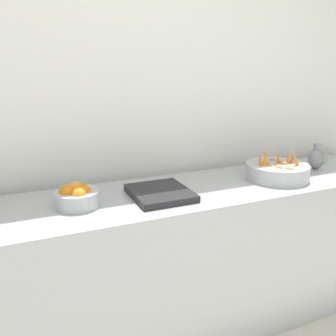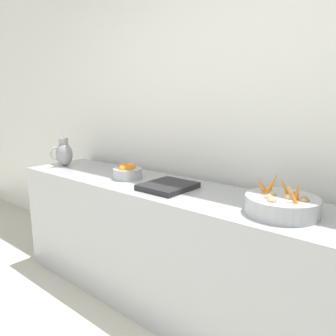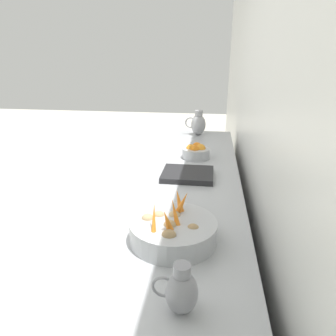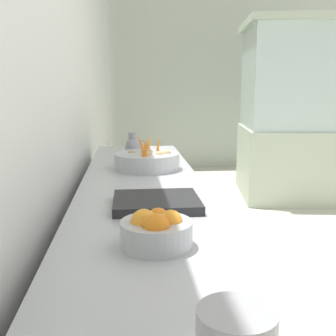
% 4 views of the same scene
% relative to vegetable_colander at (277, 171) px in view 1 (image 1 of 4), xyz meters
% --- Properties ---
extents(tile_wall_left, '(0.10, 9.24, 3.00)m').
position_rel_vegetable_colander_xyz_m(tile_wall_left, '(-0.46, -0.10, 0.55)').
color(tile_wall_left, white).
rests_on(tile_wall_left, ground_plane).
extents(prep_counter, '(0.61, 3.15, 0.90)m').
position_rel_vegetable_colander_xyz_m(prep_counter, '(-0.04, -0.60, -0.50)').
color(prep_counter, '#ADAFB5').
rests_on(prep_counter, ground_plane).
extents(vegetable_colander, '(0.38, 0.38, 0.22)m').
position_rel_vegetable_colander_xyz_m(vegetable_colander, '(0.00, 0.00, 0.00)').
color(vegetable_colander, '#ADAFB5').
rests_on(vegetable_colander, prep_counter).
extents(orange_bowl, '(0.22, 0.22, 0.12)m').
position_rel_vegetable_colander_xyz_m(orange_bowl, '(-0.03, -1.20, 0.00)').
color(orange_bowl, '#ADAFB5').
rests_on(orange_bowl, prep_counter).
extents(metal_pitcher_short, '(0.15, 0.10, 0.17)m').
position_rel_vegetable_colander_xyz_m(metal_pitcher_short, '(-0.08, 0.39, 0.03)').
color(metal_pitcher_short, gray).
rests_on(metal_pitcher_short, prep_counter).
extents(counter_sink_basin, '(0.34, 0.30, 0.04)m').
position_rel_vegetable_colander_xyz_m(counter_sink_basin, '(0.00, -0.77, -0.03)').
color(counter_sink_basin, '#232326').
rests_on(counter_sink_basin, prep_counter).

